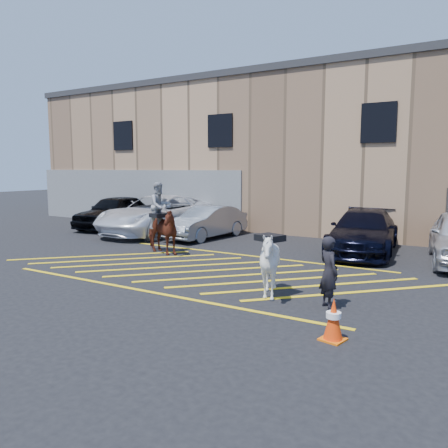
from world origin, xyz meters
The scene contains 11 objects.
ground centered at (0.00, 0.00, 0.00)m, with size 90.00×90.00×0.00m, color black.
car_black_suv centered at (-8.78, 4.96, 0.80)m, with size 1.88×4.68×1.59m, color black.
car_white_pickup centered at (-5.81, 4.63, 0.85)m, with size 2.83×6.13×1.70m, color white.
car_silver_sedan centered at (-3.24, 4.62, 0.67)m, with size 1.41×4.04×1.33m, color gray.
car_blue_suv centered at (3.13, 4.70, 0.73)m, with size 2.05×5.05×1.46m, color black.
handler centered at (3.93, -1.80, 0.75)m, with size 0.55×0.36×1.51m, color black.
warehouse centered at (-0.01, 11.99, 3.65)m, with size 32.42×10.20×7.30m.
hatching_zone centered at (0.00, -0.30, 0.01)m, with size 12.60×5.12×0.01m.
mounted_bay centered at (-2.78, 1.00, 0.98)m, with size 2.00×1.33×2.43m.
saddled_white centered at (2.56, -1.73, 0.77)m, with size 1.64×1.73×1.53m.
traffic_cone centered at (4.54, -3.46, 0.37)m, with size 0.45×0.45×0.73m.
Camera 1 is at (6.56, -10.47, 2.88)m, focal length 35.00 mm.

